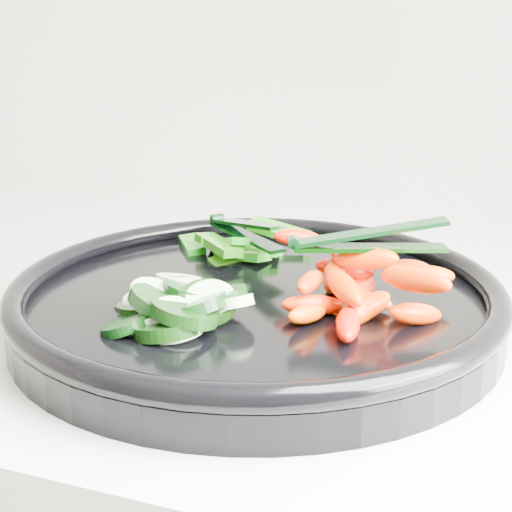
% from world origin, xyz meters
% --- Properties ---
extents(veggie_tray, '(0.38, 0.38, 0.04)m').
position_xyz_m(veggie_tray, '(0.30, 1.62, 0.95)').
color(veggie_tray, black).
rests_on(veggie_tray, counter).
extents(cucumber_pile, '(0.12, 0.11, 0.04)m').
position_xyz_m(cucumber_pile, '(0.26, 1.55, 0.96)').
color(cucumber_pile, black).
rests_on(cucumber_pile, veggie_tray).
extents(carrot_pile, '(0.15, 0.15, 0.06)m').
position_xyz_m(carrot_pile, '(0.38, 1.61, 0.97)').
color(carrot_pile, '#FF5F00').
rests_on(carrot_pile, veggie_tray).
extents(pepper_pile, '(0.12, 0.10, 0.04)m').
position_xyz_m(pepper_pile, '(0.25, 1.71, 0.96)').
color(pepper_pile, '#19740B').
rests_on(pepper_pile, veggie_tray).
extents(tong_carrot, '(0.11, 0.05, 0.02)m').
position_xyz_m(tong_carrot, '(0.38, 1.62, 1.00)').
color(tong_carrot, black).
rests_on(tong_carrot, carrot_pile).
extents(tong_pepper, '(0.10, 0.08, 0.02)m').
position_xyz_m(tong_pepper, '(0.25, 1.70, 0.98)').
color(tong_pepper, black).
rests_on(tong_pepper, pepper_pile).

